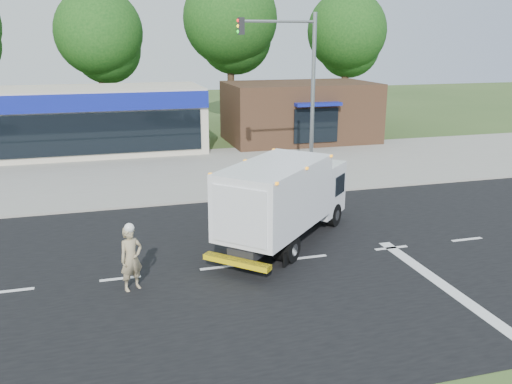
{
  "coord_description": "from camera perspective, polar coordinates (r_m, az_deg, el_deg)",
  "views": [
    {
      "loc": [
        -6.13,
        -15.34,
        6.91
      ],
      "look_at": [
        -1.15,
        2.28,
        1.7
      ],
      "focal_mm": 38.0,
      "sensor_mm": 36.0,
      "label": 1
    }
  ],
  "objects": [
    {
      "name": "lane_markings",
      "position": [
        17.29,
        11.44,
        -7.94
      ],
      "size": [
        55.2,
        7.0,
        0.01
      ],
      "color": "silver",
      "rests_on": "road_asphalt"
    },
    {
      "name": "sidewalk",
      "position": [
        25.27,
        -1.13,
        0.15
      ],
      "size": [
        60.0,
        2.4,
        0.12
      ],
      "primitive_type": "cube",
      "color": "gray",
      "rests_on": "ground"
    },
    {
      "name": "retail_strip_mall",
      "position": [
        35.72,
        -20.38,
        7.02
      ],
      "size": [
        18.0,
        6.2,
        4.0
      ],
      "color": "beige",
      "rests_on": "ground"
    },
    {
      "name": "background_trees",
      "position": [
        43.82,
        -9.22,
        16.3
      ],
      "size": [
        36.77,
        7.39,
        12.1
      ],
      "color": "#332114",
      "rests_on": "ground"
    },
    {
      "name": "traffic_signal_pole",
      "position": [
        24.54,
        4.6,
        11.19
      ],
      "size": [
        3.51,
        0.25,
        8.0
      ],
      "color": "gray",
      "rests_on": "ground"
    },
    {
      "name": "brown_storefront",
      "position": [
        38.0,
        4.63,
        8.41
      ],
      "size": [
        10.0,
        6.7,
        4.0
      ],
      "color": "#382316",
      "rests_on": "ground"
    },
    {
      "name": "ground",
      "position": [
        17.9,
        5.59,
        -6.9
      ],
      "size": [
        120.0,
        120.0,
        0.0
      ],
      "primitive_type": "plane",
      "color": "#385123",
      "rests_on": "ground"
    },
    {
      "name": "ems_box_truck",
      "position": [
        18.49,
        3.02,
        -0.38
      ],
      "size": [
        6.26,
        6.32,
        3.02
      ],
      "rotation": [
        0.0,
        0.0,
        0.79
      ],
      "color": "black",
      "rests_on": "ground"
    },
    {
      "name": "emergency_worker",
      "position": [
        15.71,
        -13.0,
        -6.74
      ],
      "size": [
        0.82,
        0.71,
        2.0
      ],
      "rotation": [
        0.0,
        0.0,
        0.46
      ],
      "color": "tan",
      "rests_on": "ground"
    },
    {
      "name": "parking_apron",
      "position": [
        30.75,
        -3.87,
        2.88
      ],
      "size": [
        60.0,
        9.0,
        0.02
      ],
      "primitive_type": "cube",
      "color": "gray",
      "rests_on": "ground"
    },
    {
      "name": "road_asphalt",
      "position": [
        17.9,
        5.59,
        -6.88
      ],
      "size": [
        60.0,
        14.0,
        0.02
      ],
      "primitive_type": "cube",
      "color": "black",
      "rests_on": "ground"
    }
  ]
}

